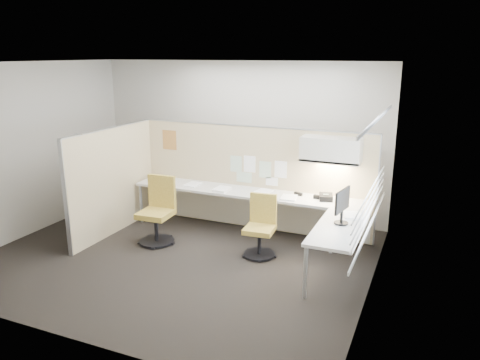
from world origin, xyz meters
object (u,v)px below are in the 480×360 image
at_px(monitor, 342,204).
at_px(phone, 326,197).
at_px(chair_left, 158,212).
at_px(chair_right, 261,228).
at_px(desk, 264,204).

bearing_deg(monitor, phone, 34.87).
distance_m(chair_left, monitor, 2.93).
bearing_deg(chair_left, chair_right, 2.60).
height_order(chair_left, phone, chair_left).
relative_size(desk, monitor, 8.43).
relative_size(chair_left, phone, 4.10).
bearing_deg(desk, chair_right, -74.45).
bearing_deg(phone, monitor, -81.99).
height_order(monitor, phone, monitor).
bearing_deg(chair_left, desk, 22.89).
distance_m(desk, monitor, 1.62).
bearing_deg(desk, monitor, -29.13).
distance_m(desk, chair_left, 1.69).
height_order(chair_right, monitor, monitor).
bearing_deg(monitor, chair_right, 91.36).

